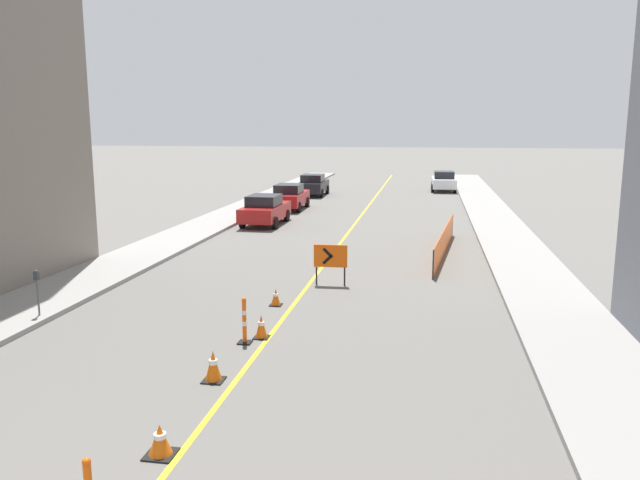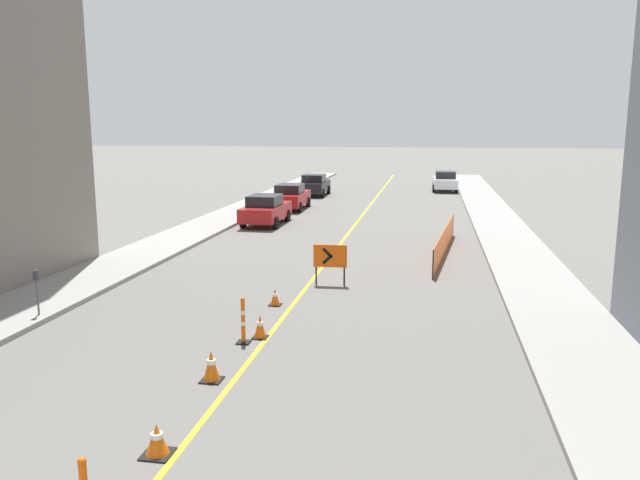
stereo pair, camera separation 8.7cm
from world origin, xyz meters
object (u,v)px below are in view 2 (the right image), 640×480
Objects in this scene: traffic_cone_fourth at (211,366)px; parked_car_opposite_side at (445,181)px; traffic_cone_fifth at (260,327)px; traffic_cone_farthest at (275,297)px; traffic_cone_third at (157,440)px; arrow_barricade_primary at (330,257)px; parking_meter_near_curb at (36,283)px; parked_car_curb_far at (314,185)px; parked_car_curb_mid at (290,197)px; parked_car_curb_near at (266,210)px; delineator_post_rear at (243,324)px.

parked_car_opposite_side is (5.46, 39.11, 0.48)m from traffic_cone_fourth.
traffic_cone_fifth is 2.84m from traffic_cone_farthest.
traffic_cone_farthest is (-0.20, 8.51, -0.01)m from traffic_cone_third.
arrow_barricade_primary is 8.78m from parking_meter_near_curb.
parking_meter_near_curb is at bearing -157.66° from traffic_cone_farthest.
parked_car_curb_far is at bearing 98.31° from traffic_cone_farthest.
traffic_cone_fourth is at bearing -27.24° from parking_meter_near_curb.
parked_car_opposite_side is at bearing 26.20° from parked_car_curb_far.
traffic_cone_third is 0.12× the size of parked_car_curb_far.
parked_car_curb_mid is (-5.43, 18.08, -0.13)m from arrow_barricade_primary.
traffic_cone_farthest is at bearing 96.63° from traffic_cone_fifth.
parked_car_curb_near is (-4.49, 17.34, 0.51)m from traffic_cone_fifth.
traffic_cone_fifth is 5.54m from arrow_barricade_primary.
parking_meter_near_curb reaches higher than traffic_cone_fourth.
arrow_barricade_primary is at bearing -74.02° from parked_car_curb_mid.
traffic_cone_farthest is (-0.33, 2.82, -0.04)m from traffic_cone_fifth.
delineator_post_rear is at bearing -75.93° from parked_car_curb_near.
delineator_post_rear reaches higher than traffic_cone_fourth.
traffic_cone_farthest is 0.44× the size of delineator_post_rear.
parked_car_curb_near is 1.00× the size of parked_car_curb_far.
parking_meter_near_curb is (-1.78, -31.10, 0.23)m from parked_car_curb_far.
parked_car_opposite_side is (9.72, 12.87, 0.00)m from parked_car_curb_mid.
traffic_cone_third is 1.05× the size of traffic_cone_farthest.
traffic_cone_third is 0.42× the size of parking_meter_near_curb.
parked_car_curb_far is at bearing 97.06° from traffic_cone_fourth.
parked_car_curb_mid is 7.95m from parked_car_curb_far.
traffic_cone_farthest is 0.12× the size of parked_car_curb_far.
traffic_cone_third is 0.12× the size of parked_car_opposite_side.
delineator_post_rear is at bearing 90.41° from traffic_cone_fourth.
arrow_barricade_primary reaches higher than traffic_cone_fourth.
parking_meter_near_curb reaches higher than traffic_cone_fifth.
traffic_cone_fourth is 0.52× the size of parking_meter_near_curb.
parked_car_curb_mid is (-0.06, 6.17, 0.00)m from parked_car_curb_near.
traffic_cone_fifth is (0.28, 2.73, -0.03)m from traffic_cone_fourth.
parked_car_curb_far is at bearing 90.89° from parked_car_curb_near.
traffic_cone_third is 37.41m from parked_car_curb_far.
traffic_cone_fourth is 1.30× the size of traffic_cone_farthest.
parked_car_opposite_side is at bearing 63.89° from parked_car_curb_near.
traffic_cone_third is 2.97m from traffic_cone_fourth.
arrow_barricade_primary is at bearing 65.25° from traffic_cone_farthest.
arrow_barricade_primary is 0.31× the size of parked_car_curb_far.
traffic_cone_fifth is 0.56m from delineator_post_rear.
delineator_post_rear is (-0.30, -0.43, 0.20)m from traffic_cone_fifth.
traffic_cone_third reaches higher than traffic_cone_farthest.
delineator_post_rear is (-0.17, 5.25, 0.23)m from traffic_cone_third.
arrow_barricade_primary is at bearing -79.03° from parked_car_curb_far.
arrow_barricade_primary reaches higher than traffic_cone_farthest.
parked_car_curb_near is at bearing 101.84° from traffic_cone_fourth.
delineator_post_rear is at bearing -83.20° from parked_car_curb_far.
traffic_cone_fourth is 5.55m from traffic_cone_farthest.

